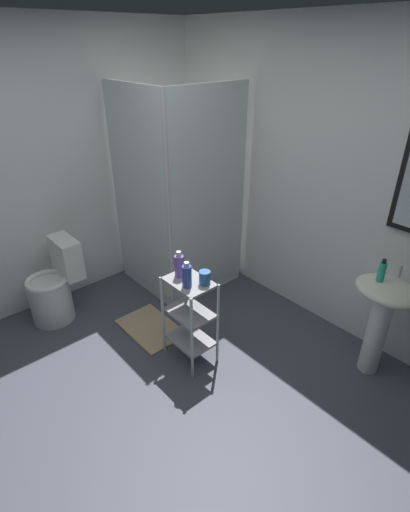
# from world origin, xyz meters

# --- Properties ---
(ground_plane) EXTENTS (4.20, 4.20, 0.02)m
(ground_plane) POSITION_xyz_m (0.00, 0.00, -0.01)
(ground_plane) COLOR #454956
(wall_back) EXTENTS (4.20, 0.14, 2.50)m
(wall_back) POSITION_xyz_m (0.01, 1.85, 1.25)
(wall_back) COLOR white
(wall_back) RESTS_ON ground_plane
(wall_left) EXTENTS (0.10, 4.20, 2.50)m
(wall_left) POSITION_xyz_m (-1.85, 0.00, 1.25)
(wall_left) COLOR white
(wall_left) RESTS_ON ground_plane
(shower_stall) EXTENTS (0.92, 0.92, 2.00)m
(shower_stall) POSITION_xyz_m (-1.20, 1.18, 0.46)
(shower_stall) COLOR white
(shower_stall) RESTS_ON ground_plane
(pedestal_sink) EXTENTS (0.46, 0.37, 0.81)m
(pedestal_sink) POSITION_xyz_m (0.79, 1.52, 0.58)
(pedestal_sink) COLOR white
(pedestal_sink) RESTS_ON ground_plane
(sink_faucet) EXTENTS (0.03, 0.03, 0.10)m
(sink_faucet) POSITION_xyz_m (0.79, 1.64, 0.86)
(sink_faucet) COLOR silver
(sink_faucet) RESTS_ON pedestal_sink
(toilet) EXTENTS (0.37, 0.49, 0.76)m
(toilet) POSITION_xyz_m (-1.48, -0.04, 0.31)
(toilet) COLOR white
(toilet) RESTS_ON ground_plane
(storage_cart) EXTENTS (0.38, 0.28, 0.74)m
(storage_cart) POSITION_xyz_m (-0.25, 0.55, 0.44)
(storage_cart) COLOR silver
(storage_cart) RESTS_ON ground_plane
(hand_soap_bottle) EXTENTS (0.05, 0.05, 0.17)m
(hand_soap_bottle) POSITION_xyz_m (0.72, 1.49, 0.89)
(hand_soap_bottle) COLOR #2DBC99
(hand_soap_bottle) RESTS_ON pedestal_sink
(conditioner_bottle_purple) EXTENTS (0.07, 0.07, 0.21)m
(conditioner_bottle_purple) POSITION_xyz_m (-0.35, 0.54, 0.83)
(conditioner_bottle_purple) COLOR #7B52AB
(conditioner_bottle_purple) RESTS_ON storage_cart
(shampoo_bottle_blue) EXTENTS (0.07, 0.07, 0.20)m
(shampoo_bottle_blue) POSITION_xyz_m (-0.20, 0.49, 0.83)
(shampoo_bottle_blue) COLOR #3452AD
(shampoo_bottle_blue) RESTS_ON storage_cart
(rinse_cup) EXTENTS (0.08, 0.08, 0.10)m
(rinse_cup) POSITION_xyz_m (-0.14, 0.61, 0.79)
(rinse_cup) COLOR #3870B2
(rinse_cup) RESTS_ON storage_cart
(bath_mat) EXTENTS (0.60, 0.40, 0.02)m
(bath_mat) POSITION_xyz_m (-0.76, 0.50, 0.01)
(bath_mat) COLOR tan
(bath_mat) RESTS_ON ground_plane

